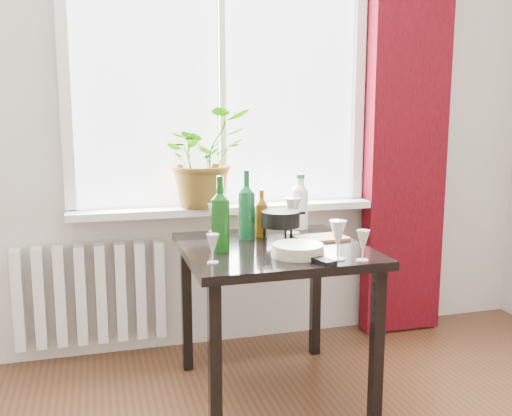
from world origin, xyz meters
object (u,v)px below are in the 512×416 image
object	(u,v)px
cleaning_bottle	(300,201)
wineglass_far_right	(363,245)
radiator	(91,294)
plate_stack	(298,250)
wineglass_front_right	(338,240)
wineglass_back_center	(293,215)
fondue_pot	(280,226)
tv_remote	(317,259)
potted_plant	(204,158)
bottle_amber	(262,213)
table	(273,265)
wineglass_front_left	(213,248)
wine_bottle_right	(247,204)
wineglass_back_left	(214,218)
cutting_board	(321,238)
wine_bottle_left	(220,213)

from	to	relation	value
cleaning_bottle	wineglass_far_right	xyz separation A→B (m)	(0.02, -0.71, -0.08)
radiator	plate_stack	world-z (taller)	plate_stack
wineglass_front_right	wineglass_back_center	distance (m)	0.55
fondue_pot	tv_remote	distance (m)	0.43
potted_plant	tv_remote	distance (m)	1.03
bottle_amber	table	bearing A→B (deg)	-90.45
wineglass_front_left	wineglass_far_right	bearing A→B (deg)	-12.58
radiator	tv_remote	distance (m)	1.39
wine_bottle_right	wineglass_back_center	distance (m)	0.28
wineglass_front_right	wineglass_back_left	size ratio (longest dim) A/B	1.11
wineglass_back_left	wineglass_front_left	world-z (taller)	wineglass_back_left
potted_plant	fondue_pot	bearing A→B (deg)	-59.68
wineglass_front_right	wineglass_front_left	xyz separation A→B (m)	(-0.53, 0.09, -0.02)
wineglass_front_right	fondue_pot	distance (m)	0.43
bottle_amber	cutting_board	distance (m)	0.32
bottle_amber	cleaning_bottle	world-z (taller)	cleaning_bottle
bottle_amber	plate_stack	world-z (taller)	bottle_amber
table	wine_bottle_right	distance (m)	0.34
plate_stack	tv_remote	xyz separation A→B (m)	(0.05, -0.11, -0.02)
wineglass_far_right	tv_remote	xyz separation A→B (m)	(-0.19, 0.04, -0.06)
potted_plant	wineglass_back_left	world-z (taller)	potted_plant
tv_remote	wineglass_back_left	bearing A→B (deg)	96.32
potted_plant	wineglass_front_right	distance (m)	1.03
wineglass_back_left	plate_stack	world-z (taller)	wineglass_back_left
potted_plant	cleaning_bottle	xyz separation A→B (m)	(0.48, -0.24, -0.23)
wineglass_back_center	tv_remote	world-z (taller)	wineglass_back_center
potted_plant	wineglass_far_right	distance (m)	1.12
wineglass_front_right	fondue_pot	bearing A→B (deg)	106.40
radiator	table	xyz separation A→B (m)	(0.85, -0.63, 0.27)
wineglass_back_center	tv_remote	size ratio (longest dim) A/B	1.02
plate_stack	cutting_board	distance (m)	0.36
cleaning_bottle	cutting_board	size ratio (longest dim) A/B	1.22
wine_bottle_left	wineglass_front_left	distance (m)	0.24
wine_bottle_left	potted_plant	bearing A→B (deg)	86.06
radiator	wineglass_back_center	bearing A→B (deg)	-20.87
table	tv_remote	world-z (taller)	tv_remote
bottle_amber	wineglass_far_right	world-z (taller)	bottle_amber
cleaning_bottle	wineglass_far_right	bearing A→B (deg)	-88.28
radiator	potted_plant	size ratio (longest dim) A/B	1.47
table	wineglass_far_right	distance (m)	0.49
wine_bottle_left	cutting_board	size ratio (longest dim) A/B	1.41
radiator	wineglass_front_left	size ratio (longest dim) A/B	6.32
wineglass_front_right	wineglass_far_right	distance (m)	0.11
wineglass_far_right	wineglass_back_left	distance (m)	0.89
potted_plant	wineglass_front_left	world-z (taller)	potted_plant
potted_plant	fondue_pot	xyz separation A→B (m)	(0.29, -0.49, -0.30)
wineglass_front_left	cutting_board	xyz separation A→B (m)	(0.61, 0.30, -0.06)
table	potted_plant	size ratio (longest dim) A/B	1.56
cutting_board	fondue_pot	bearing A→B (deg)	171.83
radiator	wineglass_back_left	world-z (taller)	wineglass_back_left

